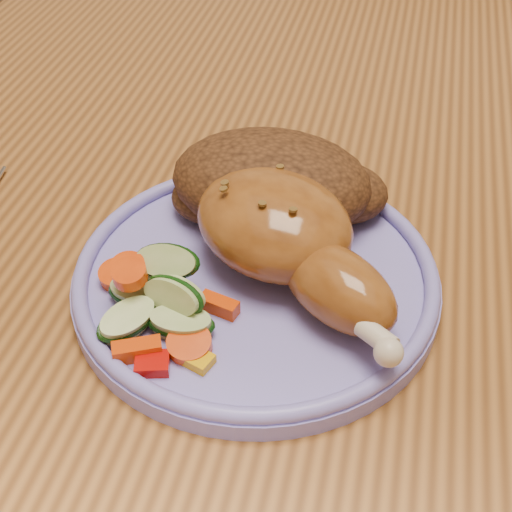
{
  "coord_description": "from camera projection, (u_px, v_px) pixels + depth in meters",
  "views": [
    {
      "loc": [
        0.01,
        -0.45,
        1.07
      ],
      "look_at": [
        -0.07,
        -0.13,
        0.78
      ],
      "focal_mm": 50.0,
      "sensor_mm": 36.0,
      "label": 1
    }
  ],
  "objects": [
    {
      "name": "dining_table",
      "position": [
        370.0,
        262.0,
        0.6
      ],
      "size": [
        0.9,
        1.4,
        0.75
      ],
      "color": "brown",
      "rests_on": "ground"
    },
    {
      "name": "chair_far",
      "position": [
        399.0,
        91.0,
        1.17
      ],
      "size": [
        0.42,
        0.42,
        0.91
      ],
      "color": "#4C2D16",
      "rests_on": "ground"
    },
    {
      "name": "plate",
      "position": [
        256.0,
        281.0,
        0.45
      ],
      "size": [
        0.23,
        0.23,
        0.01
      ],
      "primitive_type": "cylinder",
      "color": "#7C73D1",
      "rests_on": "dining_table"
    },
    {
      "name": "plate_rim",
      "position": [
        256.0,
        268.0,
        0.45
      ],
      "size": [
        0.23,
        0.23,
        0.01
      ],
      "primitive_type": "torus",
      "color": "#7C73D1",
      "rests_on": "plate"
    },
    {
      "name": "chicken_leg",
      "position": [
        289.0,
        238.0,
        0.43
      ],
      "size": [
        0.16,
        0.15,
        0.06
      ],
      "color": "brown",
      "rests_on": "plate"
    },
    {
      "name": "rice_pilaf",
      "position": [
        275.0,
        184.0,
        0.48
      ],
      "size": [
        0.15,
        0.1,
        0.06
      ],
      "color": "#4D2A13",
      "rests_on": "plate"
    },
    {
      "name": "vegetable_pile",
      "position": [
        157.0,
        301.0,
        0.41
      ],
      "size": [
        0.09,
        0.09,
        0.04
      ],
      "color": "#A50A05",
      "rests_on": "plate"
    }
  ]
}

